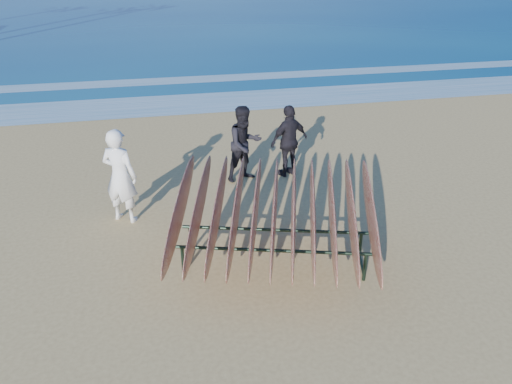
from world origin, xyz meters
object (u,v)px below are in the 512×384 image
(person_dark_b, at_px, (289,141))
(surfboard_rack, at_px, (274,214))
(person_white, at_px, (120,176))
(person_dark_a, at_px, (245,144))

(person_dark_b, bearing_deg, surfboard_rack, 50.03)
(person_white, height_order, person_dark_a, person_white)
(surfboard_rack, xyz_separation_m, person_white, (-2.48, 2.18, -0.05))
(person_dark_a, height_order, person_dark_b, person_dark_a)
(person_white, distance_m, person_dark_a, 3.03)
(surfboard_rack, bearing_deg, person_dark_a, 103.03)
(surfboard_rack, bearing_deg, person_white, 155.26)
(surfboard_rack, height_order, person_dark_b, person_dark_b)
(person_white, relative_size, person_dark_a, 1.08)
(surfboard_rack, relative_size, person_dark_b, 2.30)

